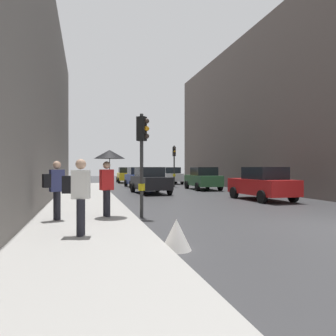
{
  "coord_description": "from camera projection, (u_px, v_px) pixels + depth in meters",
  "views": [
    {
      "loc": [
        -6.89,
        -7.69,
        1.73
      ],
      "look_at": [
        -1.96,
        11.38,
        1.7
      ],
      "focal_mm": 34.58,
      "sensor_mm": 36.0,
      "label": 1
    }
  ],
  "objects": [
    {
      "name": "ground_plane",
      "position": [
        335.0,
        228.0,
        9.17
      ],
      "size": [
        120.0,
        120.0,
        0.0
      ],
      "primitive_type": "plane",
      "color": "#38383A"
    },
    {
      "name": "sidewalk_kerb",
      "position": [
        85.0,
        208.0,
        13.26
      ],
      "size": [
        3.18,
        40.0,
        0.16
      ],
      "primitive_type": "cube",
      "color": "#A8A5A0",
      "rests_on": "ground"
    },
    {
      "name": "building_facade_right",
      "position": [
        304.0,
        116.0,
        27.6
      ],
      "size": [
        12.0,
        29.85,
        12.25
      ],
      "primitive_type": "cube",
      "color": "#5B514C",
      "rests_on": "ground"
    },
    {
      "name": "traffic_light_far_median",
      "position": [
        174.0,
        158.0,
        28.9
      ],
      "size": [
        0.25,
        0.43,
        3.7
      ],
      "color": "#2D2D2D",
      "rests_on": "ground"
    },
    {
      "name": "traffic_light_near_right",
      "position": [
        142.0,
        146.0,
        11.2
      ],
      "size": [
        0.44,
        0.38,
        3.6
      ],
      "color": "#2D2D2D",
      "rests_on": "ground"
    },
    {
      "name": "car_white_compact",
      "position": [
        171.0,
        176.0,
        34.45
      ],
      "size": [
        2.14,
        4.26,
        1.76
      ],
      "color": "silver",
      "rests_on": "ground"
    },
    {
      "name": "car_red_sedan",
      "position": [
        263.0,
        184.0,
        17.06
      ],
      "size": [
        2.21,
        4.3,
        1.76
      ],
      "color": "red",
      "rests_on": "ground"
    },
    {
      "name": "car_green_estate",
      "position": [
        203.0,
        178.0,
        25.26
      ],
      "size": [
        2.08,
        4.23,
        1.76
      ],
      "color": "#2D6038",
      "rests_on": "ground"
    },
    {
      "name": "car_yellow_taxi",
      "position": [
        126.0,
        175.0,
        36.86
      ],
      "size": [
        2.12,
        4.26,
        1.76
      ],
      "color": "yellow",
      "rests_on": "ground"
    },
    {
      "name": "car_dark_suv",
      "position": [
        150.0,
        180.0,
        21.65
      ],
      "size": [
        2.26,
        4.32,
        1.76
      ],
      "color": "black",
      "rests_on": "ground"
    },
    {
      "name": "car_blue_van",
      "position": [
        138.0,
        177.0,
        28.41
      ],
      "size": [
        2.15,
        4.27,
        1.76
      ],
      "color": "navy",
      "rests_on": "ground"
    },
    {
      "name": "pedestrian_with_umbrella",
      "position": [
        109.0,
        164.0,
        10.41
      ],
      "size": [
        1.0,
        1.0,
        2.14
      ],
      "color": "black",
      "rests_on": "sidewalk_kerb"
    },
    {
      "name": "pedestrian_with_black_backpack",
      "position": [
        79.0,
        192.0,
        7.47
      ],
      "size": [
        0.64,
        0.39,
        1.77
      ],
      "color": "black",
      "rests_on": "sidewalk_kerb"
    },
    {
      "name": "pedestrian_with_grey_backpack",
      "position": [
        55.0,
        187.0,
        9.68
      ],
      "size": [
        0.66,
        0.45,
        1.77
      ],
      "color": "black",
      "rests_on": "sidewalk_kerb"
    },
    {
      "name": "warning_sign_triangle",
      "position": [
        176.0,
        235.0,
        6.77
      ],
      "size": [
        0.64,
        0.64,
        0.65
      ],
      "primitive_type": "cone",
      "color": "silver",
      "rests_on": "ground"
    }
  ]
}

